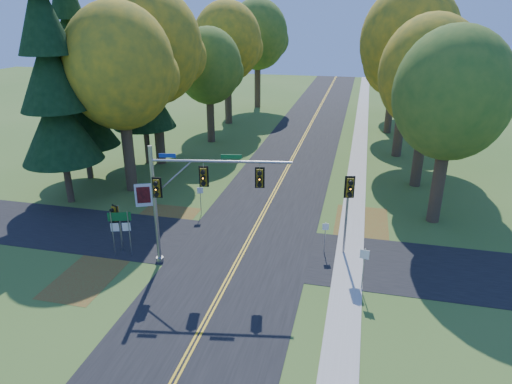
% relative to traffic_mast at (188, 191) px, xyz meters
% --- Properties ---
extents(ground, '(160.00, 160.00, 0.00)m').
position_rel_traffic_mast_xyz_m(ground, '(2.47, 0.37, -4.42)').
color(ground, '#395E21').
rests_on(ground, ground).
extents(road_main, '(8.00, 160.00, 0.02)m').
position_rel_traffic_mast_xyz_m(road_main, '(2.47, 0.37, -4.41)').
color(road_main, black).
rests_on(road_main, ground).
extents(road_cross, '(60.00, 6.00, 0.02)m').
position_rel_traffic_mast_xyz_m(road_cross, '(2.47, 2.37, -4.41)').
color(road_cross, black).
rests_on(road_cross, ground).
extents(centerline_left, '(0.10, 160.00, 0.01)m').
position_rel_traffic_mast_xyz_m(centerline_left, '(2.37, 0.37, -4.40)').
color(centerline_left, gold).
rests_on(centerline_left, road_main).
extents(centerline_right, '(0.10, 160.00, 0.01)m').
position_rel_traffic_mast_xyz_m(centerline_right, '(2.57, 0.37, -4.40)').
color(centerline_right, gold).
rests_on(centerline_right, road_main).
extents(sidewalk_east, '(1.60, 160.00, 0.06)m').
position_rel_traffic_mast_xyz_m(sidewalk_east, '(8.67, 0.37, -4.39)').
color(sidewalk_east, '#9E998E').
rests_on(sidewalk_east, ground).
extents(leaf_patch_w_near, '(4.00, 6.00, 0.00)m').
position_rel_traffic_mast_xyz_m(leaf_patch_w_near, '(-4.03, 4.37, -4.42)').
color(leaf_patch_w_near, brown).
rests_on(leaf_patch_w_near, ground).
extents(leaf_patch_e, '(3.50, 8.00, 0.00)m').
position_rel_traffic_mast_xyz_m(leaf_patch_e, '(9.27, 6.37, -4.42)').
color(leaf_patch_e, brown).
rests_on(leaf_patch_e, ground).
extents(leaf_patch_w_far, '(3.00, 5.00, 0.00)m').
position_rel_traffic_mast_xyz_m(leaf_patch_w_far, '(-5.03, -2.63, -4.42)').
color(leaf_patch_w_far, brown).
rests_on(leaf_patch_w_far, ground).
extents(tree_w_a, '(8.00, 8.00, 14.15)m').
position_rel_traffic_mast_xyz_m(tree_w_a, '(-8.66, 9.75, 5.06)').
color(tree_w_a, '#38281C').
rests_on(tree_w_a, ground).
extents(tree_e_a, '(7.20, 7.20, 12.73)m').
position_rel_traffic_mast_xyz_m(tree_e_a, '(14.03, 9.14, 4.11)').
color(tree_e_a, '#38281C').
rests_on(tree_e_a, ground).
extents(tree_w_b, '(8.60, 8.60, 15.38)m').
position_rel_traffic_mast_xyz_m(tree_w_b, '(-9.26, 16.66, 5.95)').
color(tree_w_b, '#38281C').
rests_on(tree_w_b, ground).
extents(tree_e_b, '(7.60, 7.60, 13.33)m').
position_rel_traffic_mast_xyz_m(tree_e_b, '(13.44, 15.95, 4.48)').
color(tree_e_b, '#38281C').
rests_on(tree_e_b, ground).
extents(tree_w_c, '(6.80, 6.80, 11.91)m').
position_rel_traffic_mast_xyz_m(tree_w_c, '(-7.07, 24.84, 3.52)').
color(tree_w_c, '#38281C').
rests_on(tree_w_c, ground).
extents(tree_e_c, '(8.80, 8.80, 15.79)m').
position_rel_traffic_mast_xyz_m(tree_e_c, '(12.35, 24.06, 6.24)').
color(tree_e_c, '#38281C').
rests_on(tree_e_c, ground).
extents(tree_w_d, '(8.20, 8.20, 14.56)m').
position_rel_traffic_mast_xyz_m(tree_w_d, '(-7.66, 33.55, 5.36)').
color(tree_w_d, '#38281C').
rests_on(tree_w_d, ground).
extents(tree_e_d, '(7.00, 7.00, 12.32)m').
position_rel_traffic_mast_xyz_m(tree_e_d, '(11.73, 33.24, 3.82)').
color(tree_e_d, '#38281C').
rests_on(tree_e_d, ground).
extents(tree_w_e, '(8.40, 8.40, 14.97)m').
position_rel_traffic_mast_xyz_m(tree_w_e, '(-6.46, 44.46, 5.65)').
color(tree_w_e, '#38281C').
rests_on(tree_w_e, ground).
extents(tree_e_e, '(7.80, 7.80, 13.74)m').
position_rel_traffic_mast_xyz_m(tree_e_e, '(12.94, 43.95, 4.77)').
color(tree_e_e, '#38281C').
rests_on(tree_e_e, ground).
extents(pine_a, '(5.60, 5.60, 19.48)m').
position_rel_traffic_mast_xyz_m(pine_a, '(-12.03, 6.37, 4.76)').
color(pine_a, '#38281C').
rests_on(pine_a, ground).
extents(pine_b, '(5.60, 5.60, 17.31)m').
position_rel_traffic_mast_xyz_m(pine_b, '(-13.53, 11.37, 3.74)').
color(pine_b, '#38281C').
rests_on(pine_b, ground).
extents(pine_c, '(5.60, 5.60, 20.56)m').
position_rel_traffic_mast_xyz_m(pine_c, '(-10.53, 16.37, 5.27)').
color(pine_c, '#38281C').
rests_on(pine_c, ground).
extents(traffic_mast, '(7.48, 1.77, 6.88)m').
position_rel_traffic_mast_xyz_m(traffic_mast, '(0.00, 0.00, 0.00)').
color(traffic_mast, gray).
rests_on(traffic_mast, ground).
extents(east_signal_pole, '(0.57, 0.66, 4.94)m').
position_rel_traffic_mast_xyz_m(east_signal_pole, '(8.35, 2.95, -0.68)').
color(east_signal_pole, gray).
rests_on(east_signal_pole, ground).
extents(ped_signal_pole, '(0.45, 0.55, 3.06)m').
position_rel_traffic_mast_xyz_m(ped_signal_pole, '(-4.61, 0.20, -2.15)').
color(ped_signal_pole, gray).
rests_on(ped_signal_pole, ground).
extents(route_sign_cluster, '(1.25, 0.45, 2.81)m').
position_rel_traffic_mast_xyz_m(route_sign_cluster, '(-4.24, -0.05, -2.44)').
color(route_sign_cluster, gray).
rests_on(route_sign_cluster, ground).
extents(info_kiosk, '(1.22, 0.63, 1.72)m').
position_rel_traffic_mast_xyz_m(info_kiosk, '(-6.29, 6.84, -3.56)').
color(info_kiosk, white).
rests_on(info_kiosk, ground).
extents(reg_sign_e_north, '(0.37, 0.12, 1.96)m').
position_rel_traffic_mast_xyz_m(reg_sign_e_north, '(7.18, 2.97, -3.08)').
color(reg_sign_e_north, gray).
rests_on(reg_sign_e_north, ground).
extents(reg_sign_e_south, '(0.46, 0.12, 2.42)m').
position_rel_traffic_mast_xyz_m(reg_sign_e_south, '(9.41, -0.52, -2.76)').
color(reg_sign_e_south, gray).
rests_on(reg_sign_e_south, ground).
extents(reg_sign_w, '(0.39, 0.16, 2.13)m').
position_rel_traffic_mast_xyz_m(reg_sign_w, '(-1.73, 6.36, -2.96)').
color(reg_sign_w, gray).
rests_on(reg_sign_w, ground).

